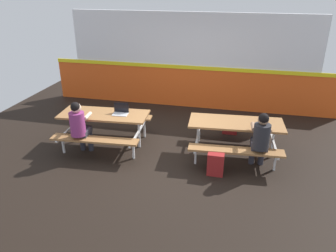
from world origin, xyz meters
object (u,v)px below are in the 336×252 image
object	(u,v)px
backpack_dark	(216,164)
tote_bag_bright	(230,126)
student_nearer	(79,124)
picnic_table_right	(235,129)
student_further	(261,137)
picnic_table_left	(104,121)
laptop_silver	(121,112)

from	to	relation	value
backpack_dark	tote_bag_bright	size ratio (longest dim) A/B	1.02
student_nearer	backpack_dark	bearing A→B (deg)	-2.18
picnic_table_right	backpack_dark	bearing A→B (deg)	-109.08
picnic_table_right	student_nearer	bearing A→B (deg)	-166.12
student_nearer	student_further	xyz separation A→B (m)	(3.52, 0.23, 0.00)
picnic_table_left	picnic_table_right	bearing A→B (deg)	3.66
student_nearer	student_further	bearing A→B (deg)	3.73
laptop_silver	tote_bag_bright	xyz separation A→B (m)	(2.27, 1.14, -0.59)
picnic_table_right	student_nearer	world-z (taller)	student_nearer
laptop_silver	tote_bag_bright	world-z (taller)	laptop_silver
picnic_table_left	tote_bag_bright	xyz separation A→B (m)	(2.63, 1.20, -0.38)
picnic_table_right	tote_bag_bright	size ratio (longest dim) A/B	4.48
laptop_silver	student_nearer	bearing A→B (deg)	-135.01
picnic_table_right	student_further	distance (m)	0.72
student_nearer	student_further	size ratio (longest dim) A/B	1.00
picnic_table_right	laptop_silver	bearing A→B (deg)	-177.29
student_further	laptop_silver	bearing A→B (deg)	171.90
picnic_table_left	tote_bag_bright	size ratio (longest dim) A/B	4.48
picnic_table_left	student_nearer	size ratio (longest dim) A/B	1.59
student_nearer	student_further	world-z (taller)	same
student_further	tote_bag_bright	size ratio (longest dim) A/B	2.81
student_nearer	backpack_dark	world-z (taller)	student_nearer
picnic_table_left	laptop_silver	size ratio (longest dim) A/B	5.75
picnic_table_left	student_nearer	bearing A→B (deg)	-116.01
laptop_silver	backpack_dark	distance (m)	2.32
student_further	backpack_dark	bearing A→B (deg)	-156.40
picnic_table_left	picnic_table_right	size ratio (longest dim) A/B	1.00
picnic_table_left	laptop_silver	distance (m)	0.42
student_nearer	laptop_silver	distance (m)	0.91
picnic_table_left	laptop_silver	xyz separation A→B (m)	(0.36, 0.06, 0.21)
student_further	backpack_dark	world-z (taller)	student_further
picnic_table_right	student_nearer	xyz separation A→B (m)	(-3.05, -0.76, 0.13)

